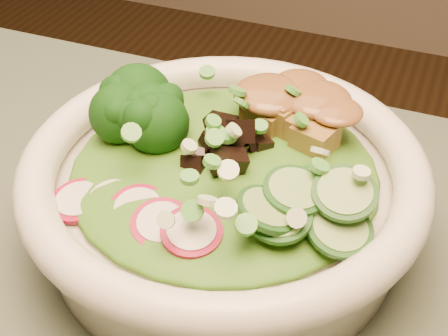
% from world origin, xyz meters
% --- Properties ---
extents(salad_bowl, '(0.28, 0.28, 0.08)m').
position_xyz_m(salad_bowl, '(-0.12, 0.18, 0.79)').
color(salad_bowl, white).
rests_on(salad_bowl, dining_table).
extents(lettuce_bed, '(0.21, 0.21, 0.03)m').
position_xyz_m(lettuce_bed, '(-0.12, 0.18, 0.81)').
color(lettuce_bed, '#306615').
rests_on(lettuce_bed, salad_bowl).
extents(broccoli_florets, '(0.09, 0.09, 0.05)m').
position_xyz_m(broccoli_florets, '(-0.18, 0.20, 0.83)').
color(broccoli_florets, black).
rests_on(broccoli_florets, salad_bowl).
extents(radish_slices, '(0.12, 0.06, 0.02)m').
position_xyz_m(radish_slices, '(-0.14, 0.12, 0.82)').
color(radish_slices, maroon).
rests_on(radish_slices, salad_bowl).
extents(cucumber_slices, '(0.08, 0.08, 0.04)m').
position_xyz_m(cucumber_slices, '(-0.06, 0.16, 0.83)').
color(cucumber_slices, '#87B866').
rests_on(cucumber_slices, salad_bowl).
extents(mushroom_heap, '(0.08, 0.08, 0.04)m').
position_xyz_m(mushroom_heap, '(-0.12, 0.19, 0.83)').
color(mushroom_heap, black).
rests_on(mushroom_heap, salad_bowl).
extents(tofu_cubes, '(0.10, 0.08, 0.04)m').
position_xyz_m(tofu_cubes, '(-0.09, 0.24, 0.83)').
color(tofu_cubes, olive).
rests_on(tofu_cubes, salad_bowl).
extents(peanut_sauce, '(0.07, 0.06, 0.02)m').
position_xyz_m(peanut_sauce, '(-0.09, 0.24, 0.84)').
color(peanut_sauce, brown).
rests_on(peanut_sauce, tofu_cubes).
extents(scallion_garnish, '(0.20, 0.20, 0.03)m').
position_xyz_m(scallion_garnish, '(-0.12, 0.18, 0.84)').
color(scallion_garnish, green).
rests_on(scallion_garnish, salad_bowl).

